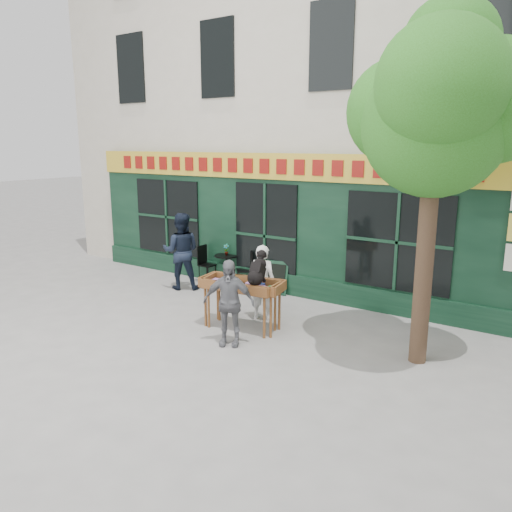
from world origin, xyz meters
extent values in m
plane|color=slate|center=(0.00, 0.00, 0.00)|extent=(80.00, 80.00, 0.00)
cube|color=beige|center=(0.00, 6.00, 5.00)|extent=(14.00, 7.00, 10.00)
cube|color=black|center=(0.00, 2.42, 1.60)|extent=(11.00, 0.16, 3.20)
cube|color=gold|center=(0.00, 2.30, 3.00)|extent=(11.00, 0.06, 0.60)
cube|color=maroon|center=(0.00, 2.26, 3.00)|extent=(9.60, 0.03, 0.34)
cube|color=black|center=(0.00, 2.32, 0.25)|extent=(11.00, 0.10, 0.50)
cube|color=black|center=(0.00, 2.32, 1.35)|extent=(1.70, 0.05, 2.50)
cube|color=black|center=(-3.20, 2.32, 1.55)|extent=(2.20, 0.05, 2.00)
cube|color=black|center=(3.20, 2.32, 1.55)|extent=(2.20, 0.05, 2.00)
cylinder|color=#382619|center=(4.30, 0.30, 1.80)|extent=(0.28, 0.28, 3.60)
sphere|color=#255714|center=(4.30, 0.30, 3.80)|extent=(2.20, 2.20, 2.20)
sphere|color=#255714|center=(5.00, 0.60, 4.10)|extent=(1.80, 1.80, 1.80)
sphere|color=#255714|center=(3.70, 0.50, 4.00)|extent=(1.70, 1.70, 1.70)
sphere|color=#255714|center=(4.50, -0.30, 4.30)|extent=(1.80, 1.80, 1.80)
sphere|color=#255714|center=(4.00, 0.90, 4.40)|extent=(1.60, 1.60, 1.60)
sphere|color=#255714|center=(4.40, 0.40, 4.90)|extent=(1.40, 1.40, 1.40)
cylinder|color=brown|center=(0.46, -0.42, 0.40)|extent=(0.05, 0.05, 0.80)
cylinder|color=brown|center=(1.74, -0.19, 0.40)|extent=(0.05, 0.05, 0.80)
cylinder|color=brown|center=(0.38, 0.01, 0.40)|extent=(0.05, 0.05, 0.80)
cylinder|color=brown|center=(1.66, 0.24, 0.40)|extent=(0.05, 0.05, 0.80)
cube|color=brown|center=(1.06, -0.09, 0.82)|extent=(1.58, 0.84, 0.05)
cube|color=brown|center=(1.12, -0.38, 0.90)|extent=(1.48, 0.31, 0.18)
cube|color=brown|center=(1.01, 0.19, 0.90)|extent=(1.48, 0.31, 0.18)
cube|color=brown|center=(1.06, -0.09, 0.88)|extent=(1.35, 0.63, 0.06)
imported|color=silver|center=(1.06, 0.56, 0.78)|extent=(0.62, 0.47, 1.55)
cylinder|color=brown|center=(0.37, -0.40, 0.40)|extent=(0.05, 0.05, 0.80)
cylinder|color=brown|center=(1.66, -0.29, 0.40)|extent=(0.05, 0.05, 0.80)
cylinder|color=brown|center=(0.33, 0.04, 0.40)|extent=(0.05, 0.05, 0.80)
cylinder|color=brown|center=(1.62, 0.15, 0.40)|extent=(0.05, 0.05, 0.80)
cube|color=brown|center=(0.99, -0.12, 0.82)|extent=(1.55, 0.71, 0.05)
cube|color=brown|center=(1.02, -0.41, 0.90)|extent=(1.50, 0.17, 0.18)
cube|color=brown|center=(0.97, 0.16, 0.90)|extent=(1.50, 0.17, 0.18)
cube|color=brown|center=(0.99, -0.12, 0.88)|extent=(1.33, 0.52, 0.06)
imported|color=#5E5E63|center=(1.29, -0.87, 0.78)|extent=(0.99, 0.73, 1.56)
cylinder|color=black|center=(-1.10, 2.20, 0.02)|extent=(0.36, 0.36, 0.03)
cylinder|color=black|center=(-1.10, 2.20, 0.38)|extent=(0.04, 0.04, 0.72)
cylinder|color=black|center=(-1.10, 2.20, 0.75)|extent=(0.60, 0.60, 0.03)
cube|color=black|center=(-1.65, 2.11, 0.45)|extent=(0.37, 0.37, 0.03)
cube|color=black|center=(-1.82, 2.11, 0.70)|extent=(0.04, 0.36, 0.50)
cylinder|color=black|center=(-1.50, 1.95, 0.22)|extent=(0.02, 0.02, 0.44)
cylinder|color=black|center=(-1.49, 2.25, 0.22)|extent=(0.02, 0.02, 0.44)
cylinder|color=black|center=(-1.80, 1.96, 0.22)|extent=(0.02, 0.02, 0.44)
cylinder|color=black|center=(-1.79, 2.26, 0.22)|extent=(0.02, 0.02, 0.44)
cube|color=black|center=(-0.55, 2.20, 0.45)|extent=(0.51, 0.51, 0.03)
cube|color=black|center=(-0.42, 2.32, 0.70)|extent=(0.27, 0.28, 0.50)
cylinder|color=black|center=(-0.76, 2.21, 0.22)|extent=(0.02, 0.02, 0.44)
cylinder|color=black|center=(-0.55, 1.99, 0.22)|extent=(0.02, 0.02, 0.44)
cylinder|color=black|center=(-0.54, 2.41, 0.22)|extent=(0.02, 0.02, 0.44)
cylinder|color=black|center=(-0.33, 2.19, 0.22)|extent=(0.02, 0.02, 0.44)
imported|color=gray|center=(-1.10, 2.20, 0.91)|extent=(0.17, 0.14, 0.29)
imported|color=black|center=(-1.80, 1.31, 0.94)|extent=(1.16, 1.10, 1.88)
cube|color=black|center=(0.39, 2.20, 0.40)|extent=(0.58, 0.27, 0.79)
cube|color=black|center=(0.39, 2.18, 0.40)|extent=(0.48, 0.24, 0.65)
camera|label=1|loc=(6.36, -7.55, 3.52)|focal=35.00mm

